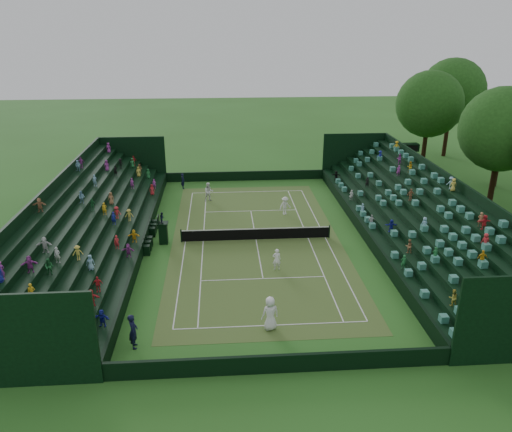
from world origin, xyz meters
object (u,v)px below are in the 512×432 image
(umpire_chair, at_px, (163,230))
(player_far_east, at_px, (285,206))
(player_near_east, at_px, (277,259))
(player_near_west, at_px, (270,313))
(player_far_west, at_px, (209,192))
(tennis_net, at_px, (256,234))

(umpire_chair, distance_m, player_far_east, 11.50)
(player_near_east, distance_m, player_far_east, 10.72)
(player_near_west, height_order, player_near_east, player_near_west)
(umpire_chair, bearing_deg, player_far_west, 70.79)
(tennis_net, bearing_deg, player_far_east, 61.24)
(tennis_net, height_order, player_near_east, player_near_east)
(tennis_net, height_order, player_far_east, player_far_east)
(umpire_chair, height_order, player_near_west, umpire_chair)
(player_near_west, bearing_deg, umpire_chair, -75.87)
(player_near_west, height_order, player_far_east, player_near_west)
(player_far_west, distance_m, player_far_east, 7.89)
(tennis_net, xyz_separation_m, player_far_east, (2.96, 5.39, 0.29))
(tennis_net, xyz_separation_m, player_near_west, (-0.11, -12.20, 0.47))
(umpire_chair, bearing_deg, player_near_east, -31.64)
(player_near_east, relative_size, player_far_west, 0.87)
(player_far_west, bearing_deg, player_near_west, -90.20)
(tennis_net, xyz_separation_m, umpire_chair, (-7.13, -0.11, 0.56))
(umpire_chair, xyz_separation_m, player_far_east, (10.09, 5.50, -0.27))
(player_near_east, xyz_separation_m, player_far_west, (-4.84, 14.62, 0.12))
(player_near_west, xyz_separation_m, player_near_east, (1.15, 7.05, -0.21))
(player_near_west, xyz_separation_m, player_far_west, (-3.68, 21.67, -0.09))
(player_near_east, bearing_deg, tennis_net, -78.93)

